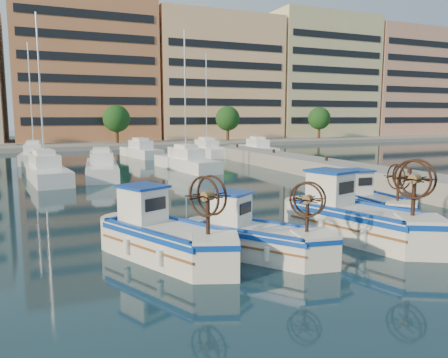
{
  "coord_description": "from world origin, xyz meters",
  "views": [
    {
      "loc": [
        -6.64,
        -12.92,
        4.43
      ],
      "look_at": [
        1.35,
        6.05,
        1.5
      ],
      "focal_mm": 35.0,
      "sensor_mm": 36.0,
      "label": 1
    }
  ],
  "objects_px": {
    "fishing_boat_a": "(164,234)",
    "fishing_boat_d": "(369,201)",
    "fishing_boat_b": "(255,234)",
    "fishing_boat_c": "(355,216)"
  },
  "relations": [
    {
      "from": "fishing_boat_c",
      "to": "fishing_boat_d",
      "type": "distance_m",
      "value": 4.07
    },
    {
      "from": "fishing_boat_a",
      "to": "fishing_boat_d",
      "type": "distance_m",
      "value": 10.26
    },
    {
      "from": "fishing_boat_a",
      "to": "fishing_boat_b",
      "type": "relative_size",
      "value": 1.14
    },
    {
      "from": "fishing_boat_b",
      "to": "fishing_boat_c",
      "type": "height_order",
      "value": "fishing_boat_c"
    },
    {
      "from": "fishing_boat_b",
      "to": "fishing_boat_d",
      "type": "bearing_deg",
      "value": -13.01
    },
    {
      "from": "fishing_boat_a",
      "to": "fishing_boat_d",
      "type": "relative_size",
      "value": 1.13
    },
    {
      "from": "fishing_boat_a",
      "to": "fishing_boat_c",
      "type": "height_order",
      "value": "fishing_boat_c"
    },
    {
      "from": "fishing_boat_b",
      "to": "fishing_boat_a",
      "type": "bearing_deg",
      "value": 127.39
    },
    {
      "from": "fishing_boat_d",
      "to": "fishing_boat_b",
      "type": "bearing_deg",
      "value": -153.95
    },
    {
      "from": "fishing_boat_b",
      "to": "fishing_boat_d",
      "type": "relative_size",
      "value": 0.99
    }
  ]
}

